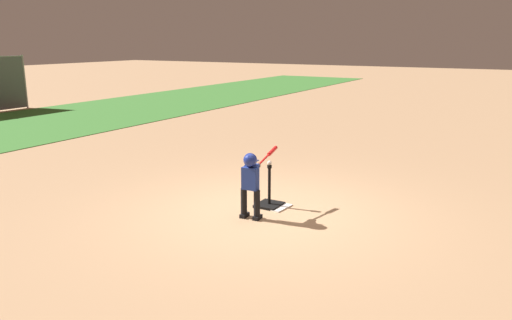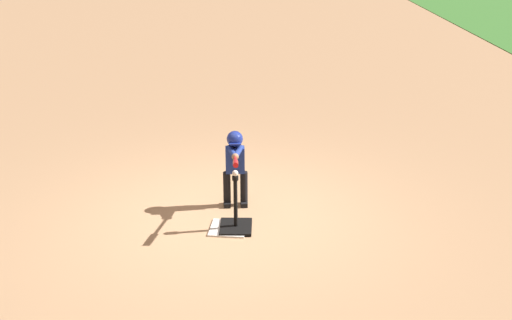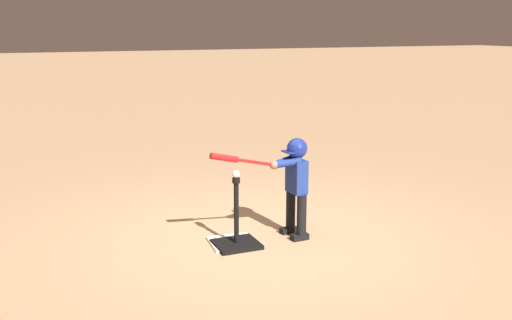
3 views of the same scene
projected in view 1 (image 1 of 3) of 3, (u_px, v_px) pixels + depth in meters
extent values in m
plane|color=tan|center=(267.00, 212.00, 7.95)|extent=(90.00, 90.00, 0.00)
cylinder|color=#9E9EA3|center=(25.00, 82.00, 19.90)|extent=(0.08, 0.08, 2.10)
cube|color=white|center=(274.00, 206.00, 8.21)|extent=(0.48, 0.48, 0.02)
cube|color=black|center=(269.00, 205.00, 8.25)|extent=(0.43, 0.39, 0.04)
cylinder|color=black|center=(269.00, 186.00, 8.17)|extent=(0.05, 0.05, 0.61)
cylinder|color=black|center=(269.00, 167.00, 8.09)|extent=(0.08, 0.08, 0.05)
cylinder|color=black|center=(244.00, 203.00, 7.66)|extent=(0.10, 0.10, 0.47)
cube|color=black|center=(245.00, 215.00, 7.73)|extent=(0.18, 0.10, 0.06)
cylinder|color=black|center=(257.00, 205.00, 7.57)|extent=(0.10, 0.10, 0.47)
cube|color=black|center=(257.00, 217.00, 7.63)|extent=(0.18, 0.10, 0.06)
cube|color=navy|center=(250.00, 178.00, 7.52)|extent=(0.15, 0.25, 0.35)
sphere|color=#936B4C|center=(250.00, 161.00, 7.46)|extent=(0.18, 0.18, 0.18)
sphere|color=navy|center=(250.00, 160.00, 7.45)|extent=(0.21, 0.21, 0.21)
cube|color=navy|center=(253.00, 160.00, 7.53)|extent=(0.11, 0.16, 0.01)
cylinder|color=navy|center=(252.00, 166.00, 7.61)|extent=(0.29, 0.13, 0.10)
cylinder|color=navy|center=(256.00, 167.00, 7.58)|extent=(0.29, 0.16, 0.10)
sphere|color=#936B4C|center=(258.00, 165.00, 7.71)|extent=(0.09, 0.09, 0.09)
cylinder|color=red|center=(267.00, 156.00, 7.98)|extent=(0.66, 0.07, 0.19)
cylinder|color=red|center=(272.00, 151.00, 8.15)|extent=(0.29, 0.08, 0.12)
cylinder|color=black|center=(257.00, 166.00, 7.70)|extent=(0.03, 0.05, 0.05)
sphere|color=white|center=(269.00, 163.00, 8.08)|extent=(0.07, 0.07, 0.07)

